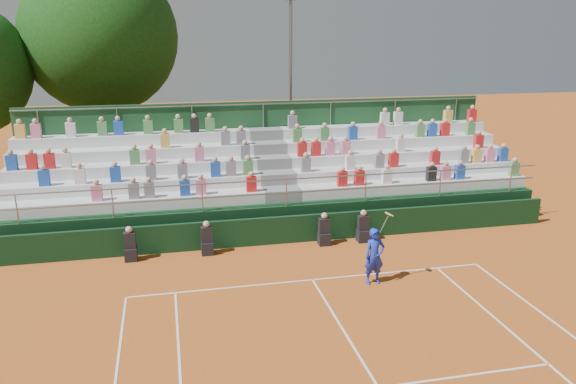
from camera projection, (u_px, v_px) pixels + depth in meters
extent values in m
plane|color=#B8581E|center=(313.00, 280.00, 17.08)|extent=(90.00, 90.00, 0.00)
cube|color=white|center=(313.00, 280.00, 17.07)|extent=(11.00, 0.06, 0.01)
cube|color=white|center=(345.00, 333.00, 14.07)|extent=(0.06, 6.40, 0.01)
cube|color=black|center=(290.00, 229.00, 19.94)|extent=(20.00, 0.15, 1.00)
cube|color=black|center=(131.00, 254.00, 18.47)|extent=(0.40, 0.40, 0.44)
cube|color=black|center=(130.00, 240.00, 18.33)|extent=(0.38, 0.25, 0.55)
sphere|color=tan|center=(129.00, 230.00, 18.23)|extent=(0.22, 0.22, 0.22)
cube|color=black|center=(207.00, 248.00, 18.98)|extent=(0.40, 0.40, 0.44)
cube|color=black|center=(207.00, 235.00, 18.85)|extent=(0.38, 0.25, 0.55)
sphere|color=tan|center=(206.00, 224.00, 18.74)|extent=(0.22, 0.22, 0.22)
cube|color=black|center=(324.00, 239.00, 19.83)|extent=(0.40, 0.40, 0.44)
cube|color=black|center=(324.00, 226.00, 19.70)|extent=(0.38, 0.25, 0.55)
sphere|color=tan|center=(324.00, 216.00, 19.59)|extent=(0.22, 0.22, 0.22)
cube|color=black|center=(363.00, 236.00, 20.13)|extent=(0.40, 0.40, 0.44)
cube|color=black|center=(363.00, 223.00, 19.99)|extent=(0.38, 0.25, 0.55)
sphere|color=tan|center=(364.00, 213.00, 19.89)|extent=(0.22, 0.22, 0.22)
cube|color=black|center=(273.00, 202.00, 22.82)|extent=(20.00, 5.20, 1.20)
cube|color=silver|center=(134.00, 203.00, 19.92)|extent=(9.30, 0.85, 0.42)
cube|color=silver|center=(414.00, 186.00, 22.12)|extent=(9.30, 0.85, 0.42)
cube|color=slate|center=(282.00, 194.00, 21.02)|extent=(1.40, 0.85, 0.42)
cube|color=silver|center=(134.00, 185.00, 20.60)|extent=(9.30, 0.85, 0.42)
cube|color=silver|center=(406.00, 170.00, 22.80)|extent=(9.30, 0.85, 0.42)
cube|color=slate|center=(277.00, 177.00, 21.70)|extent=(1.40, 0.85, 0.42)
cube|color=silver|center=(135.00, 169.00, 21.28)|extent=(9.30, 0.85, 0.42)
cube|color=silver|center=(398.00, 156.00, 23.49)|extent=(9.30, 0.85, 0.42)
cube|color=slate|center=(273.00, 162.00, 22.38)|extent=(1.40, 0.85, 0.42)
cube|color=silver|center=(135.00, 153.00, 21.96)|extent=(9.30, 0.85, 0.42)
cube|color=silver|center=(391.00, 142.00, 24.17)|extent=(9.30, 0.85, 0.42)
cube|color=slate|center=(269.00, 147.00, 23.06)|extent=(1.40, 0.85, 0.42)
cube|color=silver|center=(135.00, 139.00, 22.64)|extent=(9.30, 0.85, 0.42)
cube|color=silver|center=(384.00, 129.00, 24.85)|extent=(9.30, 0.85, 0.42)
cube|color=slate|center=(265.00, 134.00, 23.74)|extent=(1.40, 0.85, 0.42)
cube|color=#1B4725|center=(263.00, 152.00, 24.48)|extent=(20.00, 0.12, 4.40)
cylinder|color=gray|center=(286.00, 179.00, 19.98)|extent=(20.00, 0.05, 0.05)
cylinder|color=gray|center=(263.00, 104.00, 23.81)|extent=(20.00, 0.05, 0.05)
cube|color=pink|center=(97.00, 193.00, 19.39)|extent=(0.36, 0.24, 0.56)
cube|color=slate|center=(134.00, 191.00, 19.65)|extent=(0.36, 0.24, 0.56)
cube|color=slate|center=(149.00, 190.00, 19.76)|extent=(0.36, 0.24, 0.56)
cube|color=#1E4CB2|center=(185.00, 188.00, 20.01)|extent=(0.36, 0.24, 0.56)
cube|color=pink|center=(201.00, 187.00, 20.13)|extent=(0.36, 0.24, 0.56)
cube|color=red|center=(251.00, 184.00, 20.51)|extent=(0.36, 0.24, 0.56)
cube|color=#1E4CB2|center=(44.00, 178.00, 19.70)|extent=(0.36, 0.24, 0.56)
cube|color=silver|center=(80.00, 176.00, 19.95)|extent=(0.36, 0.24, 0.56)
cube|color=#1E4CB2|center=(115.00, 174.00, 20.20)|extent=(0.36, 0.24, 0.56)
cube|color=slate|center=(151.00, 172.00, 20.45)|extent=(0.36, 0.24, 0.56)
cube|color=slate|center=(182.00, 171.00, 20.69)|extent=(0.36, 0.24, 0.56)
cube|color=#1E4CB2|center=(215.00, 169.00, 20.94)|extent=(0.36, 0.24, 0.56)
cube|color=slate|center=(231.00, 168.00, 21.06)|extent=(0.36, 0.24, 0.56)
cube|color=#4C8C4C|center=(248.00, 168.00, 21.19)|extent=(0.36, 0.24, 0.56)
cube|color=#1E4CB2|center=(12.00, 163.00, 20.13)|extent=(0.36, 0.24, 0.56)
cube|color=red|center=(32.00, 162.00, 20.27)|extent=(0.36, 0.24, 0.56)
cube|color=red|center=(49.00, 161.00, 20.40)|extent=(0.36, 0.24, 0.56)
cube|color=silver|center=(66.00, 160.00, 20.51)|extent=(0.36, 0.24, 0.56)
cube|color=#4C8C4C|center=(135.00, 157.00, 21.01)|extent=(0.36, 0.24, 0.56)
cube|color=pink|center=(151.00, 156.00, 21.14)|extent=(0.36, 0.24, 0.56)
cube|color=pink|center=(199.00, 154.00, 21.51)|extent=(0.36, 0.24, 0.56)
cube|color=slate|center=(245.00, 152.00, 21.87)|extent=(0.36, 0.24, 0.56)
cube|color=gold|center=(165.00, 140.00, 21.93)|extent=(0.36, 0.24, 0.56)
cube|color=slate|center=(225.00, 138.00, 22.42)|extent=(0.36, 0.24, 0.56)
cube|color=slate|center=(241.00, 137.00, 22.55)|extent=(0.36, 0.24, 0.56)
cube|color=gold|center=(20.00, 131.00, 21.50)|extent=(0.36, 0.24, 0.56)
cube|color=pink|center=(36.00, 131.00, 21.61)|extent=(0.36, 0.24, 0.56)
cube|color=silver|center=(71.00, 130.00, 21.88)|extent=(0.36, 0.24, 0.56)
cube|color=#4C8C4C|center=(102.00, 128.00, 22.12)|extent=(0.36, 0.24, 0.56)
cube|color=#1E4CB2|center=(119.00, 128.00, 22.25)|extent=(0.36, 0.24, 0.56)
cube|color=#4C8C4C|center=(148.00, 127.00, 22.48)|extent=(0.36, 0.24, 0.56)
cube|color=#4C8C4C|center=(178.00, 126.00, 22.73)|extent=(0.36, 0.24, 0.56)
cube|color=black|center=(194.00, 125.00, 22.86)|extent=(0.36, 0.24, 0.56)
cube|color=#4C8C4C|center=(210.00, 125.00, 22.99)|extent=(0.36, 0.24, 0.56)
cube|color=red|center=(342.00, 179.00, 21.22)|extent=(0.36, 0.24, 0.56)
cube|color=red|center=(359.00, 178.00, 21.36)|extent=(0.36, 0.24, 0.56)
cube|color=silver|center=(387.00, 176.00, 21.59)|extent=(0.36, 0.24, 0.56)
cube|color=black|center=(431.00, 174.00, 21.97)|extent=(0.36, 0.24, 0.56)
cube|color=pink|center=(445.00, 173.00, 22.10)|extent=(0.36, 0.24, 0.56)
cube|color=#1E4CB2|center=(460.00, 172.00, 22.23)|extent=(0.36, 0.24, 0.56)
cube|color=#4C8C4C|center=(514.00, 169.00, 22.72)|extent=(0.36, 0.24, 0.56)
cube|color=slate|center=(306.00, 165.00, 21.65)|extent=(0.36, 0.24, 0.56)
cube|color=silver|center=(350.00, 162.00, 22.02)|extent=(0.36, 0.24, 0.56)
cube|color=slate|center=(379.00, 161.00, 22.27)|extent=(0.36, 0.24, 0.56)
cube|color=red|center=(393.00, 160.00, 22.40)|extent=(0.36, 0.24, 0.56)
cube|color=red|center=(435.00, 158.00, 22.77)|extent=(0.36, 0.24, 0.56)
cube|color=slate|center=(464.00, 156.00, 23.03)|extent=(0.36, 0.24, 0.56)
cube|color=gold|center=(476.00, 156.00, 23.15)|extent=(0.36, 0.24, 0.56)
cube|color=pink|center=(490.00, 155.00, 23.27)|extent=(0.36, 0.24, 0.56)
cube|color=#1E4CB2|center=(503.00, 154.00, 23.40)|extent=(0.36, 0.24, 0.56)
cube|color=red|center=(302.00, 149.00, 22.35)|extent=(0.36, 0.24, 0.56)
cube|color=red|center=(316.00, 149.00, 22.46)|extent=(0.36, 0.24, 0.56)
cube|color=pink|center=(330.00, 148.00, 22.59)|extent=(0.36, 0.24, 0.56)
cube|color=pink|center=(346.00, 147.00, 22.72)|extent=(0.36, 0.24, 0.56)
cube|color=silver|center=(401.00, 145.00, 23.21)|extent=(0.36, 0.24, 0.56)
cube|color=red|center=(478.00, 141.00, 23.94)|extent=(0.36, 0.24, 0.56)
cube|color=#4C8C4C|center=(297.00, 135.00, 23.03)|extent=(0.36, 0.24, 0.56)
cube|color=#4C8C4C|center=(324.00, 134.00, 23.26)|extent=(0.36, 0.24, 0.56)
cube|color=#1E4CB2|center=(353.00, 133.00, 23.52)|extent=(0.36, 0.24, 0.56)
cube|color=pink|center=(381.00, 132.00, 23.77)|extent=(0.36, 0.24, 0.56)
cube|color=#4C8C4C|center=(420.00, 130.00, 24.14)|extent=(0.36, 0.24, 0.56)
cube|color=#1E4CB2|center=(432.00, 130.00, 24.26)|extent=(0.36, 0.24, 0.56)
cube|color=red|center=(445.00, 129.00, 24.39)|extent=(0.36, 0.24, 0.56)
cube|color=#4C8C4C|center=(470.00, 128.00, 24.64)|extent=(0.36, 0.24, 0.56)
cube|color=slate|center=(292.00, 122.00, 23.70)|extent=(0.36, 0.24, 0.56)
cube|color=silver|center=(385.00, 119.00, 24.56)|extent=(0.36, 0.24, 0.56)
cube|color=silver|center=(398.00, 118.00, 24.69)|extent=(0.36, 0.24, 0.56)
cube|color=gold|center=(448.00, 116.00, 25.18)|extent=(0.36, 0.24, 0.56)
cube|color=red|center=(472.00, 116.00, 25.42)|extent=(0.36, 0.24, 0.56)
imported|color=#1930BD|center=(374.00, 256.00, 16.64)|extent=(0.66, 0.46, 1.72)
cylinder|color=gray|center=(384.00, 224.00, 16.41)|extent=(0.26, 0.03, 0.51)
cylinder|color=#E5D866|center=(389.00, 214.00, 16.36)|extent=(0.26, 0.28, 0.14)
cylinder|color=#3B2515|center=(109.00, 139.00, 28.22)|extent=(0.50, 0.50, 4.08)
sphere|color=#11360E|center=(100.00, 36.00, 26.83)|extent=(7.35, 7.35, 7.35)
cylinder|color=gray|center=(291.00, 90.00, 28.81)|extent=(0.16, 0.16, 8.73)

